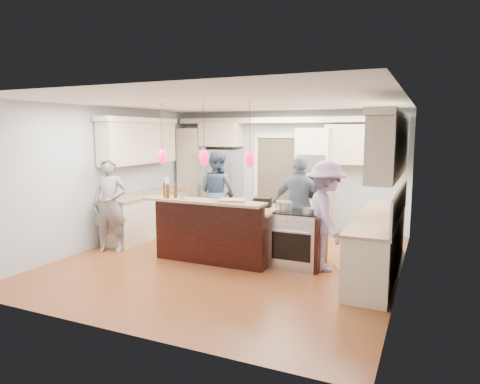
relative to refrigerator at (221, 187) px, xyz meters
The scene contains 23 objects.
ground_plane 3.19m from the refrigerator, 59.58° to the right, with size 6.00×6.00×0.00m, color brown.
room_shell 3.20m from the refrigerator, 59.58° to the right, with size 5.54×6.04×2.72m.
refrigerator is the anchor object (origin of this frame).
oven_column 2.31m from the refrigerator, ahead, with size 0.72×0.69×2.30m.
back_upper_cabinets 1.12m from the refrigerator, ahead, with size 5.30×0.61×2.54m.
right_counter_run 4.63m from the refrigerator, 30.36° to the right, with size 0.64×3.10×2.51m.
left_cabinets 2.05m from the refrigerator, 115.94° to the right, with size 0.64×2.30×2.51m.
kitchen_island 2.91m from the refrigerator, 63.08° to the right, with size 2.10×1.46×1.12m.
island_range 3.71m from the refrigerator, 42.59° to the right, with size 0.82×0.71×0.92m.
pendant_lights 3.53m from the refrigerator, 67.57° to the right, with size 1.75×0.15×1.03m.
person_bar_end 3.17m from the refrigerator, 103.23° to the right, with size 0.65×0.42×1.77m, color slate.
person_far_left 1.13m from the refrigerator, 66.60° to the right, with size 0.88×0.68×1.81m, color #324661.
person_far_right 3.09m from the refrigerator, 35.42° to the right, with size 1.05×0.44×1.79m, color slate.
person_range_side 4.02m from the refrigerator, 38.50° to the right, with size 1.14×0.66×1.77m, color #8B78A1.
floor_rug 4.60m from the refrigerator, 33.55° to the right, with size 0.71×1.03×0.01m, color #987C53.
water_bottle 3.27m from the refrigerator, 79.24° to the right, with size 0.08×0.08×0.34m, color silver.
beer_bottle_a 3.27m from the refrigerator, 79.85° to the right, with size 0.07×0.07×0.26m, color #4D290D.
beer_bottle_b 3.36m from the refrigerator, 78.36° to the right, with size 0.06×0.06×0.24m, color #4D290D.
beer_bottle_c 3.27m from the refrigerator, 76.51° to the right, with size 0.06×0.06×0.23m, color #4D290D.
drink_can 3.42m from the refrigerator, 73.65° to the right, with size 0.07×0.07×0.13m, color #B7B7BC.
cutting_board 3.59m from the refrigerator, 60.16° to the right, with size 0.41×0.29×0.03m, color tan.
pot_large 3.51m from the refrigerator, 45.65° to the right, with size 0.27×0.27×0.15m, color #B7B7BC.
pot_small 3.89m from the refrigerator, 42.13° to the right, with size 0.17×0.17×0.09m, color #B7B7BC.
Camera 1 is at (3.11, -6.54, 2.21)m, focal length 32.00 mm.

